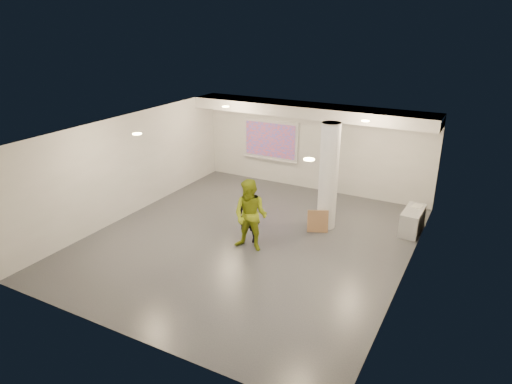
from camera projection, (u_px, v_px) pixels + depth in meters
The scene contains 19 objects.
floor at pixel (249, 240), 12.19m from camera, with size 8.00×9.00×0.01m, color #383B40.
ceiling at pixel (248, 130), 11.11m from camera, with size 8.00×9.00×0.01m, color silver.
wall_back at pixel (314, 147), 15.35m from camera, with size 8.00×0.01×3.00m, color silver.
wall_front at pixel (123, 267), 7.95m from camera, with size 8.00×0.01×3.00m, color silver.
wall_left at pixel (130, 165), 13.42m from camera, with size 0.01×9.00×3.00m, color silver.
wall_right at pixel (410, 218), 9.88m from camera, with size 0.01×9.00×3.00m, color silver.
soffit_band at pixel (309, 110), 14.42m from camera, with size 8.00×1.10×0.36m, color silver.
downlight_nw at pixel (226, 107), 14.14m from camera, with size 0.22×0.22×0.02m, color #EFE189.
downlight_ne at pixel (365, 121), 12.20m from camera, with size 0.22×0.22×0.02m, color #EFE189.
downlight_sw at pixel (137, 134), 10.86m from camera, with size 0.22×0.22×0.02m, color #EFE189.
downlight_se at pixel (309, 159), 8.91m from camera, with size 0.22×0.22×0.02m, color #EFE189.
column at pixel (328, 177), 12.47m from camera, with size 0.52×0.52×3.00m, color white.
projection_screen at pixel (270, 140), 16.01m from camera, with size 2.10×0.13×1.42m.
credenza at pixel (412, 221), 12.56m from camera, with size 0.48×1.15×0.67m, color #A1A3A6.
papers_stack at pixel (417, 206), 12.64m from camera, with size 0.25×0.33×0.02m, color silver.
cardboard_back at pixel (318, 221), 12.57m from camera, with size 0.57×0.05×0.63m, color olive.
cardboard_front at pixel (316, 220), 12.81m from camera, with size 0.47×0.05×0.52m, color olive.
woman at pixel (249, 214), 11.91m from camera, with size 0.57×0.37×1.56m, color black.
man at pixel (251, 216), 11.41m from camera, with size 0.91×0.71×1.87m, color olive.
Camera 1 is at (5.33, -9.52, 5.59)m, focal length 32.00 mm.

